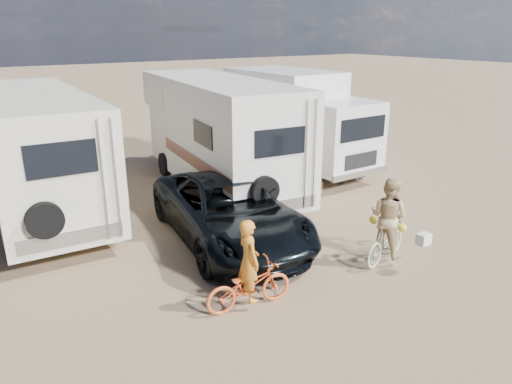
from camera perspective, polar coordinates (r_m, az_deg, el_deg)
ground at (r=11.09m, az=11.52°, el=-8.87°), size 140.00×140.00×0.00m
rv_main at (r=15.59m, az=-4.45°, el=6.56°), size 3.58×8.23×3.59m
rv_left at (r=14.78m, az=-24.29°, el=3.99°), size 3.09×8.23×3.45m
box_truck at (r=18.10m, az=5.06°, el=8.27°), size 2.58×6.43×3.61m
dark_suv at (r=11.99m, az=-3.23°, el=-2.19°), size 3.49×6.04×1.58m
bike_man at (r=9.30m, az=-0.85°, el=-11.01°), size 1.79×0.83×0.91m
bike_woman at (r=11.40m, az=15.10°, el=-5.66°), size 1.68×0.83×0.97m
rider_man at (r=9.13m, az=-0.86°, el=-9.08°), size 0.46×0.64×1.61m
rider_woman at (r=11.23m, az=15.28°, el=-3.69°), size 0.88×1.02×1.82m
bike_parked at (r=17.09m, az=11.23°, el=2.55°), size 1.56×0.58×0.81m
cooler at (r=12.72m, az=-1.67°, el=-3.65°), size 0.68×0.60×0.45m
crate at (r=15.87m, az=6.81°, el=0.63°), size 0.48×0.48×0.34m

